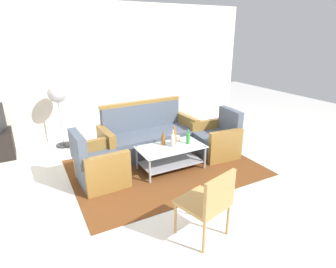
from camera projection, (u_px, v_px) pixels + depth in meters
name	position (u px, v px, depth m)	size (l,w,h in m)	color
ground_plane	(188.00, 188.00, 4.10)	(14.00, 14.00, 0.00)	silver
wall_back	(117.00, 70.00, 6.14)	(6.52, 0.12, 2.80)	silver
rug	(165.00, 167.00, 4.73)	(3.05, 2.21, 0.01)	brown
couch	(149.00, 137.00, 5.21)	(1.83, 0.81, 0.96)	#4C5666
armchair_left	(99.00, 166.00, 4.16)	(0.73, 0.79, 0.85)	#4C5666
armchair_right	(217.00, 140.00, 5.14)	(0.75, 0.81, 0.85)	#4C5666
coffee_table	(171.00, 154.00, 4.59)	(1.10, 0.60, 0.40)	silver
bottle_brown	(163.00, 140.00, 4.59)	(0.07, 0.07, 0.24)	brown
bottle_green	(188.00, 138.00, 4.65)	(0.06, 0.06, 0.25)	#2D8C38
bottle_clear	(173.00, 140.00, 4.52)	(0.07, 0.07, 0.29)	silver
bottle_orange	(174.00, 138.00, 4.61)	(0.07, 0.07, 0.32)	#D85919
cup	(178.00, 139.00, 4.75)	(0.08, 0.08, 0.10)	silver
pedestal_fan	(58.00, 97.00, 5.30)	(0.36, 0.36, 1.27)	#2D2D33
wicker_chair	(209.00, 200.00, 2.95)	(0.59, 0.59, 0.84)	#AD844C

